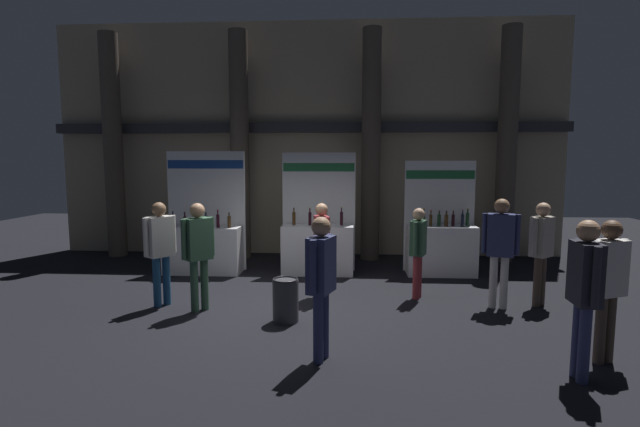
{
  "coord_description": "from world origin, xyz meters",
  "views": [
    {
      "loc": [
        1.09,
        -7.49,
        2.41
      ],
      "look_at": [
        0.57,
        0.61,
        1.48
      ],
      "focal_mm": 26.39,
      "sensor_mm": 36.0,
      "label": 1
    }
  ],
  "objects": [
    {
      "name": "visitor_0",
      "position": [
        0.76,
        -2.04,
        1.05
      ],
      "size": [
        0.36,
        0.53,
        1.75
      ],
      "rotation": [
        0.0,
        0.0,
        4.37
      ],
      "color": "navy",
      "rests_on": "ground_plane"
    },
    {
      "name": "visitor_6",
      "position": [
        -2.01,
        -0.08,
        1.04
      ],
      "size": [
        0.43,
        0.48,
        1.73
      ],
      "rotation": [
        0.0,
        0.0,
        0.92
      ],
      "color": "navy",
      "rests_on": "ground_plane"
    },
    {
      "name": "visitor_3",
      "position": [
        3.52,
        0.14,
        1.09
      ],
      "size": [
        0.56,
        0.34,
        1.79
      ],
      "rotation": [
        0.0,
        0.0,
        6.01
      ],
      "color": "silver",
      "rests_on": "ground_plane"
    },
    {
      "name": "visitor_1",
      "position": [
        4.24,
        0.32,
        1.02
      ],
      "size": [
        0.42,
        0.41,
        1.72
      ],
      "rotation": [
        0.0,
        0.0,
        0.7
      ],
      "color": "#47382D",
      "rests_on": "ground_plane"
    },
    {
      "name": "hall_colonnade",
      "position": [
        -0.0,
        4.4,
        2.88
      ],
      "size": [
        12.73,
        1.02,
        5.81
      ],
      "color": "tan",
      "rests_on": "ground_plane"
    },
    {
      "name": "trash_bin",
      "position": [
        0.14,
        -0.72,
        0.33
      ],
      "size": [
        0.39,
        0.39,
        0.66
      ],
      "color": "#38383D",
      "rests_on": "ground_plane"
    },
    {
      "name": "exhibitor_booth_1",
      "position": [
        0.42,
        2.34,
        0.64
      ],
      "size": [
        1.58,
        0.66,
        2.57
      ],
      "color": "white",
      "rests_on": "ground_plane"
    },
    {
      "name": "visitor_8",
      "position": [
        2.28,
        0.63,
        0.92
      ],
      "size": [
        0.33,
        0.46,
        1.58
      ],
      "rotation": [
        0.0,
        0.0,
        4.34
      ],
      "color": "maroon",
      "rests_on": "ground_plane"
    },
    {
      "name": "visitor_2",
      "position": [
        4.13,
        -1.89,
        1.02
      ],
      "size": [
        0.49,
        0.36,
        1.72
      ],
      "rotation": [
        0.0,
        0.0,
        3.53
      ],
      "color": "#47382D",
      "rests_on": "ground_plane"
    },
    {
      "name": "exhibitor_booth_0",
      "position": [
        -2.03,
        2.25,
        0.63
      ],
      "size": [
        1.7,
        0.66,
        2.59
      ],
      "color": "white",
      "rests_on": "ground_plane"
    },
    {
      "name": "visitor_4",
      "position": [
        3.63,
        -2.37,
        1.07
      ],
      "size": [
        0.25,
        0.58,
        1.78
      ],
      "rotation": [
        0.0,
        0.0,
        4.66
      ],
      "color": "navy",
      "rests_on": "ground_plane"
    },
    {
      "name": "visitor_5",
      "position": [
        -1.3,
        -0.31,
        1.05
      ],
      "size": [
        0.45,
        0.46,
        1.74
      ],
      "rotation": [
        0.0,
        0.0,
        3.94
      ],
      "color": "#33563D",
      "rests_on": "ground_plane"
    },
    {
      "name": "ground_plane",
      "position": [
        0.0,
        0.0,
        0.0
      ],
      "size": [
        25.47,
        25.47,
        0.0
      ],
      "primitive_type": "plane",
      "color": "black"
    },
    {
      "name": "visitor_7",
      "position": [
        0.6,
        0.61,
        0.98
      ],
      "size": [
        0.31,
        0.52,
        1.66
      ],
      "rotation": [
        0.0,
        0.0,
        1.8
      ],
      "color": "#ADA393",
      "rests_on": "ground_plane"
    },
    {
      "name": "exhibitor_booth_2",
      "position": [
        3.01,
        2.4,
        0.62
      ],
      "size": [
        1.48,
        0.66,
        2.39
      ],
      "color": "white",
      "rests_on": "ground_plane"
    }
  ]
}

